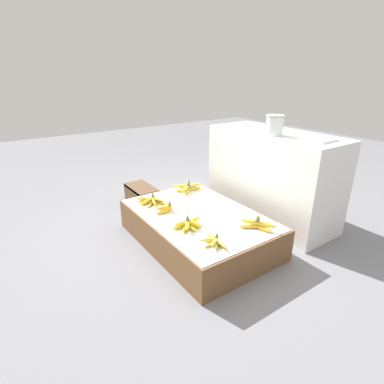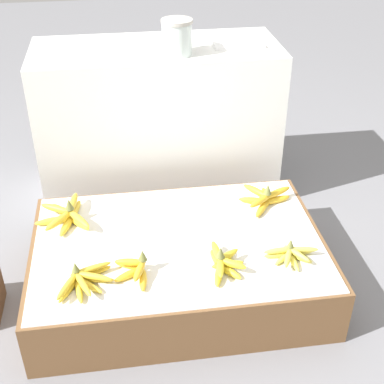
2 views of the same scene
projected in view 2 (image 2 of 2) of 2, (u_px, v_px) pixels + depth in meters
name	position (u px, v px, depth m)	size (l,w,h in m)	color
ground_plane	(179.00, 286.00, 2.24)	(10.00, 10.00, 0.00)	slate
display_platform	(178.00, 264.00, 2.17)	(1.15, 0.77, 0.24)	brown
back_vendor_table	(159.00, 122.00, 2.67)	(1.16, 0.48, 0.77)	white
banana_bunch_front_left	(83.00, 280.00, 1.88)	(0.20, 0.19, 0.09)	gold
banana_bunch_front_midleft	(135.00, 269.00, 1.92)	(0.13, 0.18, 0.10)	gold
banana_bunch_front_midright	(223.00, 262.00, 1.95)	(0.14, 0.22, 0.10)	yellow
banana_bunch_front_right	(291.00, 254.00, 2.00)	(0.21, 0.13, 0.08)	#DBCC4C
banana_bunch_middle_left	(67.00, 215.00, 2.20)	(0.24, 0.27, 0.11)	gold
banana_bunch_middle_right	(265.00, 198.00, 2.31)	(0.24, 0.22, 0.10)	gold
glass_jar	(177.00, 37.00, 2.33)	(0.14, 0.14, 0.16)	silver
foam_tray_white	(236.00, 41.00, 2.50)	(0.23, 0.20, 0.02)	white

